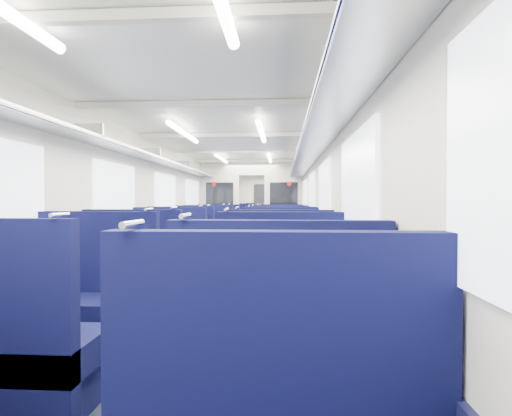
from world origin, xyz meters
TOP-DOWN VIEW (x-y plane):
  - floor at (0.00, 0.00)m, footprint 2.80×18.00m
  - ceiling at (0.00, 0.00)m, footprint 2.80×18.00m
  - wall_left at (-1.40, 0.00)m, footprint 0.02×18.00m
  - dado_left at (-1.39, 0.00)m, footprint 0.03×17.90m
  - wall_right at (1.40, 0.00)m, footprint 0.02×18.00m
  - dado_right at (1.39, 0.00)m, footprint 0.03×17.90m
  - wall_far at (0.00, 9.00)m, footprint 2.80×0.02m
  - luggage_rack_left at (-1.21, 0.00)m, footprint 0.36×17.40m
  - luggage_rack_right at (1.21, 0.00)m, footprint 0.36×17.40m
  - windows at (0.00, -0.46)m, footprint 2.78×15.60m
  - ceiling_fittings at (0.00, -0.26)m, footprint 2.70×16.06m
  - end_door at (0.00, 8.94)m, footprint 0.75×0.06m
  - bulkhead at (-0.00, 2.81)m, footprint 2.80×0.10m
  - seat_5 at (0.83, -6.01)m, footprint 1.11×0.61m
  - seat_6 at (-0.83, -4.76)m, footprint 1.11×0.61m
  - seat_7 at (0.83, -4.83)m, footprint 1.11×0.61m
  - seat_8 at (-0.83, -3.61)m, footprint 1.11×0.61m
  - seat_9 at (0.83, -3.72)m, footprint 1.11×0.61m
  - seat_10 at (-0.83, -2.43)m, footprint 1.11×0.61m
  - seat_11 at (0.83, -2.43)m, footprint 1.11×0.61m
  - seat_12 at (-0.83, -1.50)m, footprint 1.11×0.61m
  - seat_13 at (0.83, -1.37)m, footprint 1.11×0.61m
  - seat_14 at (-0.83, -0.12)m, footprint 1.11×0.61m
  - seat_15 at (0.83, -0.25)m, footprint 1.11×0.61m
  - seat_16 at (-0.83, 1.02)m, footprint 1.11×0.61m
  - seat_17 at (0.83, 0.82)m, footprint 1.11×0.61m
  - seat_18 at (-0.83, 2.10)m, footprint 1.11×0.61m
  - seat_19 at (0.83, 2.17)m, footprint 1.11×0.61m
  - seat_20 at (-0.83, 4.14)m, footprint 1.11×0.61m
  - seat_21 at (0.83, 4.05)m, footprint 1.11×0.61m
  - seat_22 at (-0.83, 5.39)m, footprint 1.11×0.61m
  - seat_23 at (0.83, 5.27)m, footprint 1.11×0.61m
  - seat_24 at (-0.83, 6.53)m, footprint 1.11×0.61m
  - seat_25 at (0.83, 6.38)m, footprint 1.11×0.61m
  - seat_26 at (-0.83, 7.69)m, footprint 1.11×0.61m
  - seat_27 at (0.83, 7.57)m, footprint 1.11×0.61m

SIDE VIEW (x-z plane):
  - floor at x=0.00m, z-range -0.01..0.01m
  - dado_left at x=-1.39m, z-range 0.00..0.70m
  - dado_right at x=1.39m, z-range 0.00..0.70m
  - seat_5 at x=0.83m, z-range -0.24..1.00m
  - seat_6 at x=-0.83m, z-range -0.24..1.00m
  - seat_7 at x=0.83m, z-range -0.24..1.00m
  - seat_8 at x=-0.83m, z-range -0.24..1.00m
  - seat_9 at x=0.83m, z-range -0.24..1.00m
  - seat_10 at x=-0.83m, z-range -0.24..1.00m
  - seat_11 at x=0.83m, z-range -0.24..1.00m
  - seat_12 at x=-0.83m, z-range -0.24..1.00m
  - seat_13 at x=0.83m, z-range -0.24..1.00m
  - seat_14 at x=-0.83m, z-range -0.24..1.00m
  - seat_15 at x=0.83m, z-range -0.24..1.00m
  - seat_16 at x=-0.83m, z-range -0.24..1.00m
  - seat_17 at x=0.83m, z-range -0.24..1.00m
  - seat_18 at x=-0.83m, z-range -0.24..1.00m
  - seat_19 at x=0.83m, z-range -0.24..1.00m
  - seat_20 at x=-0.83m, z-range -0.24..1.00m
  - seat_21 at x=0.83m, z-range -0.24..1.00m
  - seat_22 at x=-0.83m, z-range -0.24..1.00m
  - seat_23 at x=0.83m, z-range -0.24..1.00m
  - seat_24 at x=-0.83m, z-range -0.24..1.00m
  - seat_25 at x=0.83m, z-range -0.24..1.00m
  - seat_26 at x=-0.83m, z-range -0.24..1.00m
  - seat_27 at x=0.83m, z-range -0.24..1.00m
  - end_door at x=0.00m, z-range 0.00..2.00m
  - wall_left at x=-1.40m, z-range 0.00..2.35m
  - wall_right at x=1.40m, z-range 0.00..2.35m
  - wall_far at x=0.00m, z-range 0.00..2.35m
  - bulkhead at x=0.00m, z-range 0.06..2.41m
  - windows at x=0.00m, z-range 1.04..1.79m
  - luggage_rack_left at x=-1.21m, z-range 1.88..2.06m
  - luggage_rack_right at x=1.21m, z-range 1.88..2.06m
  - ceiling_fittings at x=0.00m, z-range 2.23..2.35m
  - ceiling at x=0.00m, z-range 2.35..2.35m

